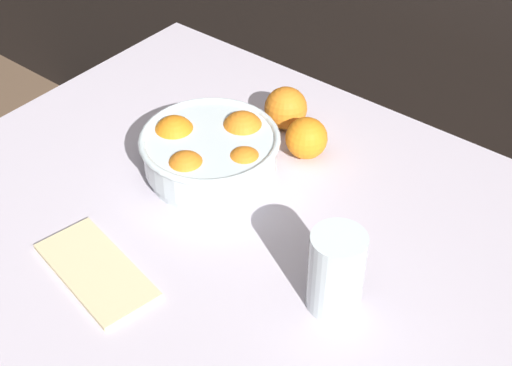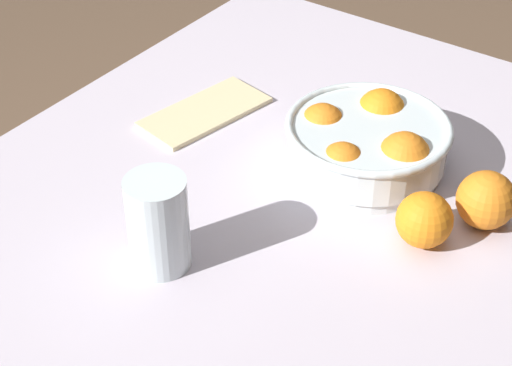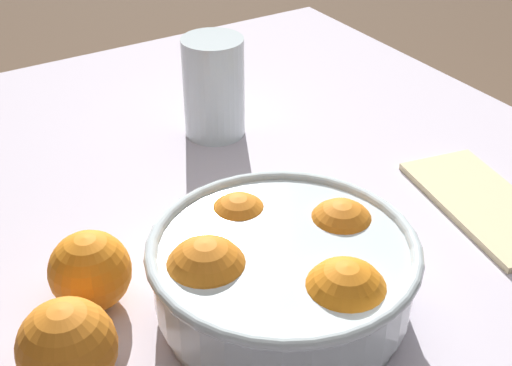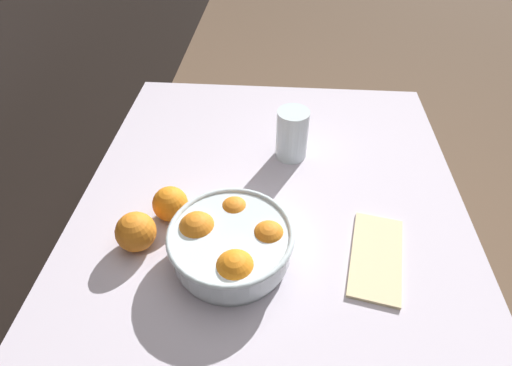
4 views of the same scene
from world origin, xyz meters
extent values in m
cube|color=silver|center=(0.00, 0.00, 0.75)|extent=(1.14, 0.90, 0.03)
cylinder|color=brown|center=(-0.51, 0.39, 0.37)|extent=(0.05, 0.05, 0.73)
cylinder|color=silver|center=(-0.13, 0.07, 0.77)|extent=(0.23, 0.23, 0.02)
cylinder|color=silver|center=(-0.13, 0.07, 0.81)|extent=(0.24, 0.24, 0.06)
torus|color=silver|center=(-0.13, 0.07, 0.84)|extent=(0.25, 0.25, 0.01)
sphere|color=orange|center=(-0.05, 0.08, 0.81)|extent=(0.07, 0.07, 0.07)
sphere|color=orange|center=(-0.11, 0.14, 0.82)|extent=(0.08, 0.08, 0.08)
sphere|color=orange|center=(-0.20, 0.06, 0.82)|extent=(0.08, 0.08, 0.08)
sphere|color=orange|center=(-0.12, 0.00, 0.82)|extent=(0.07, 0.07, 0.07)
cylinder|color=#F4A314|center=(0.22, -0.04, 0.81)|extent=(0.07, 0.07, 0.10)
cylinder|color=silver|center=(0.22, -0.04, 0.83)|extent=(0.08, 0.08, 0.14)
sphere|color=orange|center=(-0.11, 0.27, 0.80)|extent=(0.08, 0.08, 0.08)
sphere|color=orange|center=(-0.02, 0.22, 0.80)|extent=(0.08, 0.08, 0.08)
cube|color=beige|center=(-0.11, -0.22, 0.76)|extent=(0.23, 0.14, 0.01)
camera|label=1|loc=(0.56, -0.66, 1.59)|focal=50.00mm
camera|label=2|loc=(0.83, 0.55, 1.54)|focal=60.00mm
camera|label=3|loc=(-0.55, 0.36, 1.23)|focal=50.00mm
camera|label=4|loc=(-0.62, -0.01, 1.44)|focal=28.00mm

